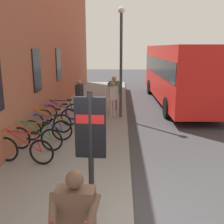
{
  "coord_description": "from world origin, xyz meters",
  "views": [
    {
      "loc": [
        -4.5,
        0.25,
        3.24
      ],
      "look_at": [
        3.45,
        0.55,
        1.3
      ],
      "focal_mm": 42.47,
      "sensor_mm": 36.0,
      "label": 1
    }
  ],
  "objects_px": {
    "bicycle_nearest_sign": "(49,122)",
    "pedestrian_by_facade": "(113,96)",
    "bicycle_leaning_wall": "(47,130)",
    "bicycle_mid_rack": "(24,150)",
    "city_bus": "(178,71)",
    "pedestrian_crossing_street": "(79,93)",
    "pedestrian_near_bus": "(114,90)",
    "transit_info_sign": "(91,136)",
    "street_lamp": "(121,53)",
    "bicycle_under_window": "(57,117)",
    "bicycle_beside_lamp": "(36,138)",
    "bicycle_far_end": "(61,112)",
    "tourist_with_hotdogs": "(76,219)"
  },
  "relations": [
    {
      "from": "pedestrian_near_bus",
      "to": "pedestrian_by_facade",
      "type": "height_order",
      "value": "pedestrian_near_bus"
    },
    {
      "from": "bicycle_beside_lamp",
      "to": "tourist_with_hotdogs",
      "type": "bearing_deg",
      "value": -156.49
    },
    {
      "from": "bicycle_leaning_wall",
      "to": "bicycle_mid_rack",
      "type": "bearing_deg",
      "value": 176.26
    },
    {
      "from": "bicycle_far_end",
      "to": "pedestrian_near_bus",
      "type": "xyz_separation_m",
      "value": [
        2.05,
        -2.24,
        0.67
      ]
    },
    {
      "from": "bicycle_nearest_sign",
      "to": "pedestrian_by_facade",
      "type": "bearing_deg",
      "value": -44.57
    },
    {
      "from": "bicycle_beside_lamp",
      "to": "bicycle_nearest_sign",
      "type": "height_order",
      "value": "same"
    },
    {
      "from": "bicycle_nearest_sign",
      "to": "city_bus",
      "type": "bearing_deg",
      "value": -44.3
    },
    {
      "from": "pedestrian_near_bus",
      "to": "street_lamp",
      "type": "height_order",
      "value": "street_lamp"
    },
    {
      "from": "city_bus",
      "to": "bicycle_beside_lamp",
      "type": "bearing_deg",
      "value": 143.2
    },
    {
      "from": "city_bus",
      "to": "tourist_with_hotdogs",
      "type": "bearing_deg",
      "value": 163.32
    },
    {
      "from": "bicycle_beside_lamp",
      "to": "pedestrian_by_facade",
      "type": "distance_m",
      "value": 4.72
    },
    {
      "from": "street_lamp",
      "to": "pedestrian_crossing_street",
      "type": "bearing_deg",
      "value": 68.87
    },
    {
      "from": "transit_info_sign",
      "to": "pedestrian_crossing_street",
      "type": "distance_m",
      "value": 8.33
    },
    {
      "from": "bicycle_under_window",
      "to": "city_bus",
      "type": "distance_m",
      "value": 8.03
    },
    {
      "from": "bicycle_far_end",
      "to": "transit_info_sign",
      "type": "height_order",
      "value": "transit_info_sign"
    },
    {
      "from": "bicycle_mid_rack",
      "to": "bicycle_far_end",
      "type": "xyz_separation_m",
      "value": [
        4.42,
        -0.04,
        0.0
      ]
    },
    {
      "from": "bicycle_mid_rack",
      "to": "tourist_with_hotdogs",
      "type": "distance_m",
      "value": 4.45
    },
    {
      "from": "city_bus",
      "to": "bicycle_nearest_sign",
      "type": "bearing_deg",
      "value": 135.7
    },
    {
      "from": "bicycle_beside_lamp",
      "to": "pedestrian_near_bus",
      "type": "height_order",
      "value": "pedestrian_near_bus"
    },
    {
      "from": "bicycle_leaning_wall",
      "to": "city_bus",
      "type": "distance_m",
      "value": 9.21
    },
    {
      "from": "bicycle_mid_rack",
      "to": "pedestrian_by_facade",
      "type": "height_order",
      "value": "pedestrian_by_facade"
    },
    {
      "from": "bicycle_far_end",
      "to": "bicycle_leaning_wall",
      "type": "bearing_deg",
      "value": -178.16
    },
    {
      "from": "bicycle_nearest_sign",
      "to": "bicycle_mid_rack",
      "type": "bearing_deg",
      "value": -178.92
    },
    {
      "from": "bicycle_beside_lamp",
      "to": "pedestrian_near_bus",
      "type": "bearing_deg",
      "value": -22.26
    },
    {
      "from": "bicycle_far_end",
      "to": "pedestrian_crossing_street",
      "type": "xyz_separation_m",
      "value": [
        1.46,
        -0.58,
        0.59
      ]
    },
    {
      "from": "bicycle_far_end",
      "to": "street_lamp",
      "type": "xyz_separation_m",
      "value": [
        0.68,
        -2.58,
        2.47
      ]
    },
    {
      "from": "bicycle_nearest_sign",
      "to": "street_lamp",
      "type": "height_order",
      "value": "street_lamp"
    },
    {
      "from": "street_lamp",
      "to": "tourist_with_hotdogs",
      "type": "bearing_deg",
      "value": 176.76
    },
    {
      "from": "transit_info_sign",
      "to": "city_bus",
      "type": "distance_m",
      "value": 11.78
    },
    {
      "from": "pedestrian_crossing_street",
      "to": "pedestrian_near_bus",
      "type": "distance_m",
      "value": 1.76
    },
    {
      "from": "pedestrian_crossing_street",
      "to": "street_lamp",
      "type": "bearing_deg",
      "value": -111.13
    },
    {
      "from": "pedestrian_crossing_street",
      "to": "pedestrian_near_bus",
      "type": "relative_size",
      "value": 0.93
    },
    {
      "from": "city_bus",
      "to": "tourist_with_hotdogs",
      "type": "xyz_separation_m",
      "value": [
        -12.71,
        3.81,
        -0.76
      ]
    },
    {
      "from": "transit_info_sign",
      "to": "street_lamp",
      "type": "distance_m",
      "value": 7.52
    },
    {
      "from": "transit_info_sign",
      "to": "pedestrian_near_bus",
      "type": "distance_m",
      "value": 8.79
    },
    {
      "from": "bicycle_under_window",
      "to": "transit_info_sign",
      "type": "bearing_deg",
      "value": -160.36
    },
    {
      "from": "pedestrian_near_bus",
      "to": "bicycle_mid_rack",
      "type": "bearing_deg",
      "value": 160.64
    },
    {
      "from": "bicycle_mid_rack",
      "to": "bicycle_nearest_sign",
      "type": "height_order",
      "value": "same"
    },
    {
      "from": "bicycle_mid_rack",
      "to": "bicycle_beside_lamp",
      "type": "distance_m",
      "value": 0.96
    },
    {
      "from": "transit_info_sign",
      "to": "street_lamp",
      "type": "bearing_deg",
      "value": -3.83
    },
    {
      "from": "bicycle_mid_rack",
      "to": "pedestrian_near_bus",
      "type": "bearing_deg",
      "value": -19.36
    },
    {
      "from": "bicycle_under_window",
      "to": "street_lamp",
      "type": "relative_size",
      "value": 0.37
    },
    {
      "from": "bicycle_leaning_wall",
      "to": "pedestrian_by_facade",
      "type": "bearing_deg",
      "value": -33.45
    },
    {
      "from": "bicycle_leaning_wall",
      "to": "bicycle_nearest_sign",
      "type": "bearing_deg",
      "value": 10.93
    },
    {
      "from": "bicycle_mid_rack",
      "to": "bicycle_under_window",
      "type": "bearing_deg",
      "value": -0.45
    },
    {
      "from": "city_bus",
      "to": "pedestrian_crossing_street",
      "type": "bearing_deg",
      "value": 119.3
    },
    {
      "from": "pedestrian_by_facade",
      "to": "bicycle_mid_rack",
      "type": "bearing_deg",
      "value": 156.02
    },
    {
      "from": "transit_info_sign",
      "to": "tourist_with_hotdogs",
      "type": "distance_m",
      "value": 1.66
    },
    {
      "from": "bicycle_nearest_sign",
      "to": "city_bus",
      "type": "distance_m",
      "value": 8.67
    },
    {
      "from": "bicycle_mid_rack",
      "to": "bicycle_far_end",
      "type": "height_order",
      "value": "same"
    }
  ]
}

